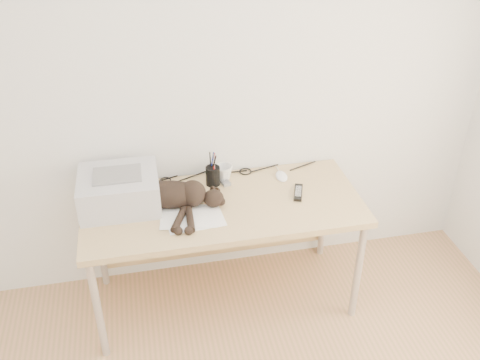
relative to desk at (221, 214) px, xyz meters
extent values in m
plane|color=white|center=(0.00, 0.27, 0.69)|extent=(3.50, 0.00, 3.50)
cube|color=tan|center=(0.00, -0.09, 0.11)|extent=(1.60, 0.70, 0.04)
cylinder|color=#BBBBBE|center=(-0.75, -0.39, -0.26)|extent=(0.04, 0.04, 0.70)
cylinder|color=#BBBBBE|center=(0.75, -0.39, -0.26)|extent=(0.04, 0.04, 0.70)
cylinder|color=#BBBBBE|center=(-0.75, 0.21, -0.26)|extent=(0.04, 0.04, 0.70)
cylinder|color=#BBBBBE|center=(0.75, 0.21, -0.26)|extent=(0.04, 0.04, 0.70)
cube|color=tan|center=(0.00, 0.24, -0.21)|extent=(1.48, 0.02, 0.60)
cube|color=silver|center=(-0.57, 0.02, 0.23)|extent=(0.44, 0.38, 0.20)
cube|color=black|center=(-0.57, 0.02, 0.24)|extent=(0.37, 0.02, 0.12)
cube|color=gray|center=(-0.57, 0.02, 0.34)|extent=(0.27, 0.19, 0.01)
cube|color=white|center=(-0.18, -0.20, 0.14)|extent=(0.33, 0.24, 0.00)
cube|color=white|center=(-0.21, -0.18, 0.14)|extent=(0.34, 0.26, 0.00)
ellipsoid|color=black|center=(-0.30, -0.05, 0.21)|extent=(0.41, 0.23, 0.16)
sphere|color=black|center=(-0.46, -0.03, 0.21)|extent=(0.17, 0.17, 0.17)
ellipsoid|color=black|center=(-0.06, -0.11, 0.19)|extent=(0.13, 0.13, 0.10)
cone|color=black|center=(-0.05, -0.06, 0.23)|extent=(0.05, 0.06, 0.05)
cone|color=black|center=(-0.03, -0.07, 0.22)|extent=(0.05, 0.06, 0.05)
cylinder|color=black|center=(-0.26, -0.20, 0.15)|extent=(0.08, 0.23, 0.04)
cylinder|color=black|center=(-0.21, -0.21, 0.15)|extent=(0.08, 0.23, 0.04)
cylinder|color=black|center=(-0.60, 0.05, 0.15)|extent=(0.25, 0.07, 0.03)
imported|color=white|center=(0.05, 0.17, 0.18)|extent=(0.14, 0.14, 0.10)
cylinder|color=black|center=(-0.02, 0.13, 0.19)|extent=(0.09, 0.09, 0.12)
cylinder|color=#990C0C|center=(-0.03, 0.13, 0.27)|extent=(0.01, 0.01, 0.16)
cylinder|color=navy|center=(-0.01, 0.14, 0.27)|extent=(0.01, 0.01, 0.16)
cylinder|color=black|center=(-0.02, 0.12, 0.27)|extent=(0.01, 0.01, 0.16)
cube|color=gray|center=(0.04, 0.16, 0.14)|extent=(0.09, 0.17, 0.02)
cube|color=black|center=(0.45, -0.08, 0.14)|extent=(0.10, 0.17, 0.02)
ellipsoid|color=white|center=(0.41, 0.12, 0.15)|extent=(0.08, 0.12, 0.04)
camera|label=1|loc=(-0.42, -2.57, 1.89)|focal=40.00mm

